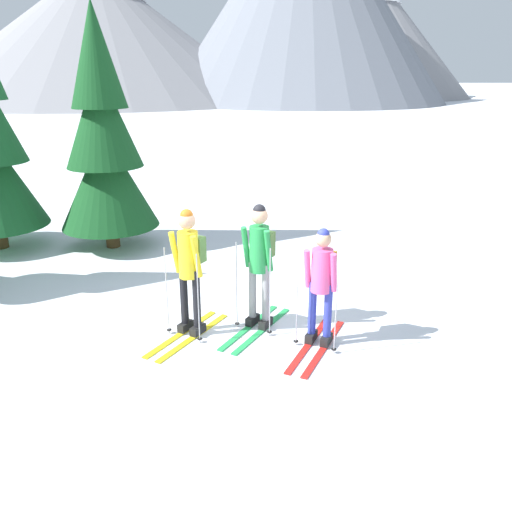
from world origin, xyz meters
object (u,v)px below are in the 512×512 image
at_px(skier_in_green, 260,259).
at_px(pine_tree_near, 104,142).
at_px(skier_in_yellow, 189,264).
at_px(skier_in_pink, 322,281).

bearing_deg(skier_in_green, pine_tree_near, 130.47).
bearing_deg(skier_in_yellow, skier_in_pink, -9.03).
bearing_deg(pine_tree_near, skier_in_yellow, -60.73).
height_order(skier_in_green, pine_tree_near, pine_tree_near).
relative_size(skier_in_green, pine_tree_near, 0.38).
relative_size(skier_in_green, skier_in_pink, 1.12).
bearing_deg(skier_in_yellow, pine_tree_near, 119.27).
bearing_deg(skier_in_yellow, skier_in_green, 12.29).
relative_size(skier_in_yellow, skier_in_pink, 1.11).
xyz_separation_m(skier_in_yellow, skier_in_green, (0.97, 0.21, 0.01)).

